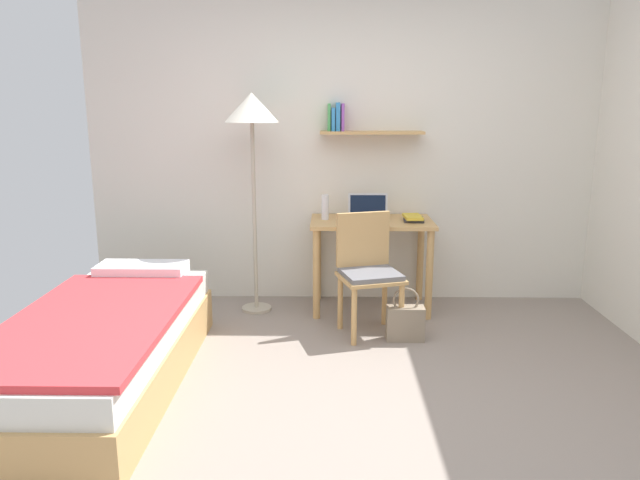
# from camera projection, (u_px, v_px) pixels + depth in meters

# --- Properties ---
(ground_plane) EXTENTS (5.28, 5.28, 0.00)m
(ground_plane) POSITION_uv_depth(u_px,v_px,m) (363.00, 411.00, 3.27)
(ground_plane) COLOR gray
(wall_back) EXTENTS (4.40, 0.27, 2.60)m
(wall_back) POSITION_uv_depth(u_px,v_px,m) (353.00, 147.00, 4.95)
(wall_back) COLOR silver
(wall_back) RESTS_ON ground_plane
(bed) EXTENTS (0.90, 2.05, 0.54)m
(bed) POSITION_uv_depth(u_px,v_px,m) (104.00, 348.00, 3.52)
(bed) COLOR tan
(bed) RESTS_ON ground_plane
(desk) EXTENTS (0.97, 0.57, 0.74)m
(desk) POSITION_uv_depth(u_px,v_px,m) (371.00, 238.00, 4.79)
(desk) COLOR tan
(desk) RESTS_ON ground_plane
(desk_chair) EXTENTS (0.52, 0.50, 0.88)m
(desk_chair) POSITION_uv_depth(u_px,v_px,m) (368.00, 268.00, 4.32)
(desk_chair) COLOR tan
(desk_chair) RESTS_ON ground_plane
(standing_lamp) EXTENTS (0.42, 0.42, 1.73)m
(standing_lamp) POSITION_uv_depth(u_px,v_px,m) (252.00, 119.00, 4.54)
(standing_lamp) COLOR #B2A893
(standing_lamp) RESTS_ON ground_plane
(laptop) EXTENTS (0.32, 0.21, 0.20)m
(laptop) POSITION_uv_depth(u_px,v_px,m) (368.00, 213.00, 4.78)
(laptop) COLOR #B7BABF
(laptop) RESTS_ON desk
(water_bottle) EXTENTS (0.06, 0.06, 0.20)m
(water_bottle) POSITION_uv_depth(u_px,v_px,m) (325.00, 207.00, 4.76)
(water_bottle) COLOR silver
(water_bottle) RESTS_ON desk
(book_stack) EXTENTS (0.17, 0.23, 0.05)m
(book_stack) POSITION_uv_depth(u_px,v_px,m) (413.00, 218.00, 4.71)
(book_stack) COLOR #333338
(book_stack) RESTS_ON desk
(handbag) EXTENTS (0.27, 0.12, 0.39)m
(handbag) POSITION_uv_depth(u_px,v_px,m) (405.00, 322.00, 4.23)
(handbag) COLOR gray
(handbag) RESTS_ON ground_plane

